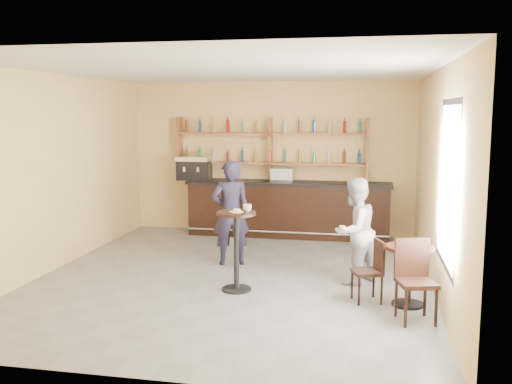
% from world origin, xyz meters
% --- Properties ---
extents(floor, '(7.00, 7.00, 0.00)m').
position_xyz_m(floor, '(0.00, 0.00, 0.00)').
color(floor, slate).
rests_on(floor, ground).
extents(ceiling, '(7.00, 7.00, 0.00)m').
position_xyz_m(ceiling, '(0.00, 0.00, 3.20)').
color(ceiling, white).
rests_on(ceiling, wall_back).
extents(wall_back, '(7.00, 0.00, 7.00)m').
position_xyz_m(wall_back, '(0.00, 3.50, 1.60)').
color(wall_back, '#EBC785').
rests_on(wall_back, floor).
extents(wall_front, '(7.00, 0.00, 7.00)m').
position_xyz_m(wall_front, '(0.00, -3.50, 1.60)').
color(wall_front, '#EBC785').
rests_on(wall_front, floor).
extents(wall_left, '(0.00, 7.00, 7.00)m').
position_xyz_m(wall_left, '(-3.00, 0.00, 1.60)').
color(wall_left, '#EBC785').
rests_on(wall_left, floor).
extents(wall_right, '(0.00, 7.00, 7.00)m').
position_xyz_m(wall_right, '(3.00, 0.00, 1.60)').
color(wall_right, '#EBC785').
rests_on(wall_right, floor).
extents(window_pane, '(0.00, 2.00, 2.00)m').
position_xyz_m(window_pane, '(2.99, -1.20, 1.70)').
color(window_pane, white).
rests_on(window_pane, wall_right).
extents(window_frame, '(0.04, 1.70, 2.10)m').
position_xyz_m(window_frame, '(2.99, -1.20, 1.70)').
color(window_frame, black).
rests_on(window_frame, wall_right).
extents(shelf_unit, '(4.00, 0.26, 1.40)m').
position_xyz_m(shelf_unit, '(0.00, 3.37, 1.81)').
color(shelf_unit, brown).
rests_on(shelf_unit, wall_back).
extents(liquor_bottles, '(3.68, 0.10, 1.00)m').
position_xyz_m(liquor_bottles, '(0.00, 3.37, 1.98)').
color(liquor_bottles, '#8C5919').
rests_on(liquor_bottles, shelf_unit).
extents(bar_counter, '(4.22, 0.82, 1.14)m').
position_xyz_m(bar_counter, '(0.41, 3.15, 0.57)').
color(bar_counter, black).
rests_on(bar_counter, floor).
extents(espresso_machine, '(0.73, 0.50, 0.50)m').
position_xyz_m(espresso_machine, '(-1.61, 3.15, 1.39)').
color(espresso_machine, black).
rests_on(espresso_machine, bar_counter).
extents(pastry_case, '(0.49, 0.41, 0.28)m').
position_xyz_m(pastry_case, '(0.29, 3.15, 1.28)').
color(pastry_case, silver).
rests_on(pastry_case, bar_counter).
extents(pedestal_table, '(0.72, 0.72, 1.16)m').
position_xyz_m(pedestal_table, '(0.19, -0.61, 0.58)').
color(pedestal_table, black).
rests_on(pedestal_table, floor).
extents(napkin, '(0.23, 0.23, 0.00)m').
position_xyz_m(napkin, '(0.19, -0.61, 1.16)').
color(napkin, white).
rests_on(napkin, pedestal_table).
extents(donut, '(0.13, 0.13, 0.04)m').
position_xyz_m(donut, '(0.20, -0.62, 1.18)').
color(donut, '#DB8E50').
rests_on(donut, napkin).
extents(cup_pedestal, '(0.16, 0.16, 0.10)m').
position_xyz_m(cup_pedestal, '(0.33, -0.51, 1.21)').
color(cup_pedestal, white).
rests_on(cup_pedestal, pedestal_table).
extents(man_main, '(0.75, 0.61, 1.77)m').
position_xyz_m(man_main, '(-0.23, 0.77, 0.89)').
color(man_main, black).
rests_on(man_main, floor).
extents(cafe_table, '(0.84, 0.84, 0.81)m').
position_xyz_m(cafe_table, '(2.60, -0.79, 0.41)').
color(cafe_table, black).
rests_on(cafe_table, floor).
extents(cup_cafe, '(0.11, 0.11, 0.10)m').
position_xyz_m(cup_cafe, '(2.65, -0.79, 0.86)').
color(cup_cafe, white).
rests_on(cup_cafe, cafe_table).
extents(chair_west, '(0.47, 0.47, 0.85)m').
position_xyz_m(chair_west, '(2.05, -0.74, 0.43)').
color(chair_west, black).
rests_on(chair_west, floor).
extents(chair_south, '(0.54, 0.54, 1.02)m').
position_xyz_m(chair_south, '(2.65, -1.39, 0.51)').
color(chair_south, black).
rests_on(chair_south, floor).
extents(patron_second, '(0.96, 0.99, 1.61)m').
position_xyz_m(patron_second, '(1.85, 0.10, 0.80)').
color(patron_second, '#A8A7AC').
rests_on(patron_second, floor).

